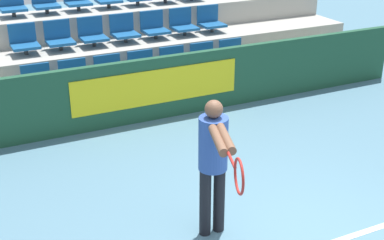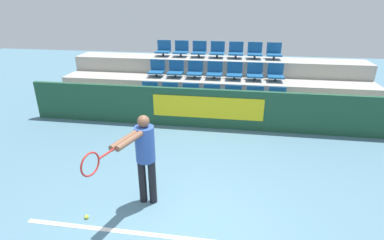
{
  "view_description": "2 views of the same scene",
  "coord_description": "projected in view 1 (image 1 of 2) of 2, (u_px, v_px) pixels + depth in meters",
  "views": [
    {
      "loc": [
        -3.1,
        -3.63,
        3.59
      ],
      "look_at": [
        -0.36,
        2.08,
        0.84
      ],
      "focal_mm": 50.0,
      "sensor_mm": 36.0,
      "label": 1
    },
    {
      "loc": [
        0.68,
        -3.25,
        3.31
      ],
      "look_at": [
        -0.11,
        1.97,
        1.1
      ],
      "focal_mm": 28.0,
      "sensor_mm": 36.0,
      "label": 2
    }
  ],
  "objects": [
    {
      "name": "stadium_chair_6",
      "position": [
        233.0,
        56.0,
        10.11
      ],
      "size": [
        0.46,
        0.45,
        0.51
      ],
      "color": "#333333",
      "rests_on": "bleacher_tier_front"
    },
    {
      "name": "stadium_chair_8",
      "position": [
        59.0,
        38.0,
        9.51
      ],
      "size": [
        0.46,
        0.45,
        0.51
      ],
      "color": "#333333",
      "rests_on": "bleacher_tier_middle"
    },
    {
      "name": "stadium_chair_12",
      "position": [
        183.0,
        24.0,
        10.47
      ],
      "size": [
        0.46,
        0.45,
        0.51
      ],
      "color": "#333333",
      "rests_on": "bleacher_tier_middle"
    },
    {
      "name": "stadium_chair_2",
      "position": [
        110.0,
        73.0,
        9.15
      ],
      "size": [
        0.46,
        0.45,
        0.51
      ],
      "color": "#333333",
      "rests_on": "bleacher_tier_front"
    },
    {
      "name": "bleacher_tier_middle",
      "position": [
        128.0,
        67.0,
        10.16
      ],
      "size": [
        9.49,
        0.95,
        0.93
      ],
      "color": "#ADA89E",
      "rests_on": "ground"
    },
    {
      "name": "barrier_wall",
      "position": [
        158.0,
        88.0,
        8.89
      ],
      "size": [
        9.89,
        0.14,
        1.07
      ],
      "color": "#1E4C33",
      "rests_on": "ground"
    },
    {
      "name": "stadium_chair_7",
      "position": [
        24.0,
        42.0,
        9.27
      ],
      "size": [
        0.46,
        0.45,
        0.51
      ],
      "color": "#333333",
      "rests_on": "bleacher_tier_middle"
    },
    {
      "name": "stadium_chair_5",
      "position": [
        205.0,
        60.0,
        9.87
      ],
      "size": [
        0.46,
        0.45,
        0.51
      ],
      "color": "#333333",
      "rests_on": "bleacher_tier_front"
    },
    {
      "name": "tennis_player",
      "position": [
        214.0,
        157.0,
        5.64
      ],
      "size": [
        0.56,
        1.43,
        1.6
      ],
      "rotation": [
        0.0,
        0.0,
        -0.3
      ],
      "color": "black",
      "rests_on": "ground"
    },
    {
      "name": "stadium_chair_15",
      "position": [
        45.0,
        2.0,
        10.11
      ],
      "size": [
        0.46,
        0.45,
        0.51
      ],
      "color": "#333333",
      "rests_on": "bleacher_tier_back"
    },
    {
      "name": "stadium_chair_10",
      "position": [
        124.0,
        30.0,
        9.99
      ],
      "size": [
        0.46,
        0.45,
        0.51
      ],
      "color": "#333333",
      "rests_on": "bleacher_tier_middle"
    },
    {
      "name": "stadium_chair_1",
      "position": [
        75.0,
        78.0,
        8.91
      ],
      "size": [
        0.46,
        0.45,
        0.51
      ],
      "color": "#333333",
      "rests_on": "bleacher_tier_front"
    },
    {
      "name": "stadium_chair_3",
      "position": [
        143.0,
        68.0,
        9.39
      ],
      "size": [
        0.46,
        0.45,
        0.51
      ],
      "color": "#333333",
      "rests_on": "bleacher_tier_front"
    },
    {
      "name": "bleacher_tier_back",
      "position": [
        112.0,
        43.0,
        10.86
      ],
      "size": [
        9.49,
        0.95,
        1.4
      ],
      "color": "#ADA89E",
      "rests_on": "ground"
    },
    {
      "name": "stadium_chair_9",
      "position": [
        92.0,
        34.0,
        9.75
      ],
      "size": [
        0.46,
        0.45,
        0.51
      ],
      "color": "#333333",
      "rests_on": "bleacher_tier_middle"
    },
    {
      "name": "bleacher_tier_front",
      "position": [
        146.0,
        94.0,
        9.47
      ],
      "size": [
        9.49,
        0.95,
        0.47
      ],
      "color": "#ADA89E",
      "rests_on": "ground"
    },
    {
      "name": "stadium_chair_11",
      "position": [
        154.0,
        27.0,
        10.23
      ],
      "size": [
        0.46,
        0.45,
        0.51
      ],
      "color": "#333333",
      "rests_on": "bleacher_tier_middle"
    },
    {
      "name": "stadium_chair_4",
      "position": [
        175.0,
        64.0,
        9.63
      ],
      "size": [
        0.46,
        0.45,
        0.51
      ],
      "color": "#333333",
      "rests_on": "bleacher_tier_front"
    },
    {
      "name": "stadium_chair_13",
      "position": [
        210.0,
        21.0,
        10.71
      ],
      "size": [
        0.46,
        0.45,
        0.51
      ],
      "color": "#333333",
      "rests_on": "bleacher_tier_middle"
    },
    {
      "name": "stadium_chair_14",
      "position": [
        12.0,
        5.0,
        9.87
      ],
      "size": [
        0.46,
        0.45,
        0.51
      ],
      "color": "#333333",
      "rests_on": "bleacher_tier_back"
    },
    {
      "name": "stadium_chair_0",
      "position": [
        38.0,
        83.0,
        8.67
      ],
      "size": [
        0.46,
        0.45,
        0.51
      ],
      "color": "#333333",
      "rests_on": "bleacher_tier_front"
    }
  ]
}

